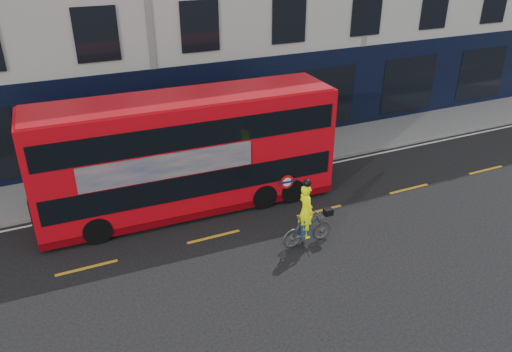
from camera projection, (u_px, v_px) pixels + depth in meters
ground at (231, 262)px, 15.05m from camera, size 120.00×120.00×0.00m
pavement at (171, 173)px, 20.30m from camera, size 60.00×3.00×0.12m
kerb at (182, 189)px, 19.08m from camera, size 60.00×0.12×0.13m
road_edge_line at (185, 194)px, 18.86m from camera, size 58.00×0.10×0.01m
lane_dashes at (214, 237)px, 16.26m from camera, size 58.00×0.12×0.01m
bus at (189, 153)px, 17.06m from camera, size 10.35×2.68×4.14m
cyclist at (307, 223)px, 15.57m from camera, size 1.77×0.66×2.33m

